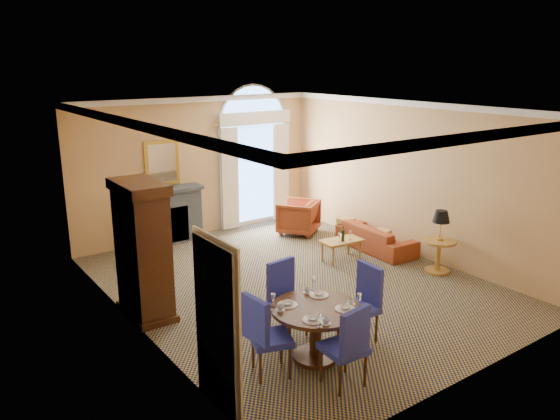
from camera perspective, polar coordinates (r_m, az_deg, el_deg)
ground at (r=10.16m, az=1.65°, el=-7.70°), size 7.50×7.50×0.00m
room_envelope at (r=9.98m, az=-0.68°, el=6.90°), size 6.04×7.52×3.45m
armoire at (r=8.86m, az=-14.13°, el=-4.32°), size 0.63×1.12×2.20m
dining_table at (r=7.55m, az=3.76°, el=-11.47°), size 1.23×1.23×0.97m
dining_chair_north at (r=8.18m, az=0.48°, el=-8.70°), size 0.60×0.60×1.13m
dining_chair_south at (r=6.93m, az=7.23°, el=-13.53°), size 0.55×0.57×1.13m
dining_chair_east at (r=8.12m, az=8.72°, el=-9.06°), size 0.55×0.53×1.13m
dining_chair_west at (r=7.13m, az=-1.73°, el=-12.52°), size 0.64×0.64×1.13m
sofa at (r=12.00m, az=9.98°, el=-2.83°), size 0.86×1.95×0.56m
armchair at (r=12.91m, az=1.92°, el=-0.74°), size 1.20×1.21×0.80m
coffee_table at (r=11.24m, az=6.47°, el=-3.27°), size 0.90×0.55×0.75m
side_table at (r=10.88m, az=16.36°, el=-2.55°), size 0.65×0.65×1.21m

